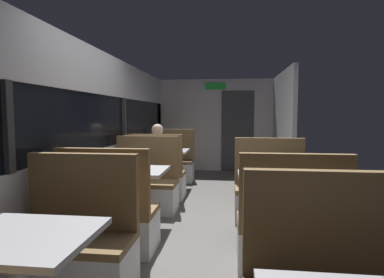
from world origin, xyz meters
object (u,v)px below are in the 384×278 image
bench_mid_window_facing_end (110,220)px  bench_far_window_facing_end (156,178)px  dining_table_near_window (15,251)px  bench_rear_aisle_facing_end (290,235)px  dining_table_far_window (165,155)px  seated_passenger (157,166)px  bench_near_window_facing_entry (75,251)px  dining_table_rear_aisle (279,185)px  bench_rear_aisle_facing_entry (270,196)px  dining_table_mid_window (130,177)px  bench_mid_window_facing_entry (145,188)px  bench_far_window_facing_entry (171,165)px

bench_mid_window_facing_end → bench_far_window_facing_end: size_ratio=1.00×
dining_table_near_window → bench_rear_aisle_facing_end: bench_rear_aisle_facing_end is taller
dining_table_far_window → seated_passenger: seated_passenger is taller
bench_mid_window_facing_end → dining_table_far_window: bearing=90.0°
bench_near_window_facing_entry → seated_passenger: bearing=90.0°
bench_mid_window_facing_end → dining_table_rear_aisle: bench_mid_window_facing_end is taller
dining_table_far_window → bench_rear_aisle_facing_entry: size_ratio=0.82×
bench_far_window_facing_end → dining_table_rear_aisle: (1.79, -1.63, 0.31)m
bench_near_window_facing_entry → dining_table_mid_window: (0.00, 1.43, 0.31)m
seated_passenger → bench_near_window_facing_entry: bearing=-90.0°
bench_mid_window_facing_entry → bench_far_window_facing_entry: (0.00, 2.13, 0.00)m
dining_table_rear_aisle → bench_rear_aisle_facing_entry: bearing=90.0°
dining_table_near_window → seated_passenger: bearing=90.0°
dining_table_rear_aisle → seated_passenger: (-1.79, 1.70, -0.10)m
dining_table_near_window → dining_table_rear_aisle: size_ratio=1.00×
bench_mid_window_facing_end → bench_far_window_facing_entry: size_ratio=1.00×
bench_mid_window_facing_end → bench_far_window_facing_end: 2.13m
bench_rear_aisle_facing_entry → bench_far_window_facing_entry: bearing=127.5°
dining_table_near_window → bench_mid_window_facing_entry: size_ratio=0.82×
dining_table_rear_aisle → seated_passenger: 2.47m
dining_table_mid_window → seated_passenger: size_ratio=0.71×
bench_far_window_facing_end → bench_near_window_facing_entry: bearing=-90.0°
bench_mid_window_facing_entry → bench_rear_aisle_facing_entry: (1.79, -0.20, 0.00)m
bench_mid_window_facing_entry → seated_passenger: bearing=90.0°
dining_table_near_window → bench_rear_aisle_facing_entry: (1.79, 2.63, -0.31)m
bench_far_window_facing_end → bench_far_window_facing_entry: same height
bench_mid_window_facing_end → dining_table_mid_window: bearing=90.0°
dining_table_mid_window → bench_far_window_facing_entry: (0.00, 2.83, -0.31)m
bench_mid_window_facing_end → bench_mid_window_facing_entry: same height
dining_table_mid_window → bench_rear_aisle_facing_entry: (1.79, 0.50, -0.31)m
dining_table_far_window → seated_passenger: size_ratio=0.71×
bench_near_window_facing_entry → bench_mid_window_facing_entry: size_ratio=1.00×
dining_table_near_window → bench_far_window_facing_end: (0.00, 3.56, -0.31)m
bench_mid_window_facing_end → bench_rear_aisle_facing_end: 1.80m
dining_table_rear_aisle → seated_passenger: size_ratio=0.71×
bench_far_window_facing_entry → seated_passenger: (0.00, -1.33, 0.21)m
bench_near_window_facing_entry → bench_mid_window_facing_end: size_ratio=1.00×
dining_table_far_window → bench_far_window_facing_entry: bench_far_window_facing_entry is taller
bench_rear_aisle_facing_end → seated_passenger: size_ratio=0.87×
dining_table_mid_window → bench_mid_window_facing_end: (0.00, -0.70, -0.31)m
dining_table_far_window → dining_table_mid_window: bearing=-90.0°
bench_far_window_facing_entry → bench_mid_window_facing_entry: bearing=-90.0°
dining_table_rear_aisle → bench_rear_aisle_facing_end: bearing=-90.0°
dining_table_far_window → bench_far_window_facing_end: 0.77m
bench_rear_aisle_facing_entry → seated_passenger: bearing=150.7°
bench_mid_window_facing_entry → seated_passenger: (0.00, 0.81, 0.21)m
dining_table_near_window → bench_near_window_facing_entry: 0.77m
bench_far_window_facing_end → dining_table_mid_window: bearing=-90.0°
bench_mid_window_facing_end → seated_passenger: size_ratio=0.87×
bench_near_window_facing_entry → bench_far_window_facing_end: same height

